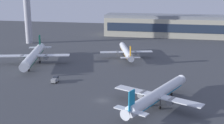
% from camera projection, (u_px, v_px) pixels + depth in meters
% --- Properties ---
extents(ground_plane, '(416.00, 416.00, 0.00)m').
position_uv_depth(ground_plane, '(103.00, 100.00, 99.65)').
color(ground_plane, '#424449').
extents(terminal_building, '(130.91, 22.40, 16.40)m').
position_uv_depth(terminal_building, '(191.00, 26.00, 222.13)').
color(terminal_building, '#B2AD99').
rests_on(terminal_building, ground).
extents(control_tower, '(8.00, 8.00, 45.26)m').
position_uv_depth(control_tower, '(27.00, 4.00, 193.02)').
color(control_tower, '#A8A8B2').
rests_on(control_tower, ground).
extents(airplane_far_stand, '(29.06, 36.79, 9.98)m').
position_uv_depth(airplane_far_stand, '(157.00, 95.00, 94.30)').
color(airplane_far_stand, silver).
rests_on(airplane_far_stand, ground).
extents(airplane_taxiway_distant, '(34.82, 44.36, 11.56)m').
position_uv_depth(airplane_taxiway_distant, '(34.00, 56.00, 144.97)').
color(airplane_taxiway_distant, silver).
rests_on(airplane_taxiway_distant, ground).
extents(airplane_mid_apron, '(27.92, 35.54, 9.30)m').
position_uv_depth(airplane_mid_apron, '(126.00, 51.00, 157.86)').
color(airplane_mid_apron, silver).
rests_on(airplane_mid_apron, ground).
extents(maintenance_van, '(2.00, 4.14, 2.25)m').
position_uv_depth(maintenance_van, '(55.00, 80.00, 118.07)').
color(maintenance_van, gray).
rests_on(maintenance_van, ground).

